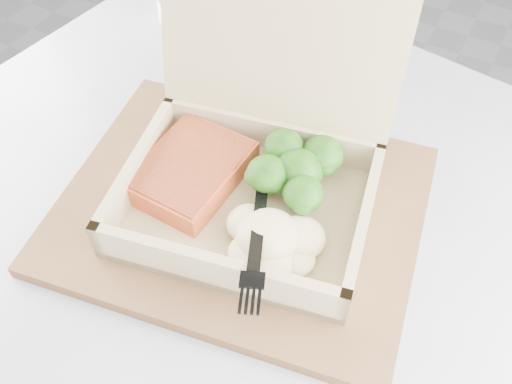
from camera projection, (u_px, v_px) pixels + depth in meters
The scene contains 9 objects.
floor at pixel (417, 241), 1.41m from camera, with size 4.00×4.00×0.00m, color gray.
cafe_table at pixel (221, 275), 0.75m from camera, with size 0.81×0.81×0.70m.
serving_tray at pixel (241, 209), 0.58m from camera, with size 0.36×0.29×0.02m, color brown.
takeout_container at pixel (258, 149), 0.55m from camera, with size 0.28×0.27×0.22m.
salmon_fillet at pixel (191, 171), 0.58m from camera, with size 0.09×0.12×0.02m, color #D54E29.
broccoli_pile at pixel (298, 174), 0.56m from camera, with size 0.11×0.11×0.04m, color #357F1C, non-canonical shape.
mashed_potatoes at pixel (268, 235), 0.52m from camera, with size 0.10×0.08×0.03m, color beige.
plastic_fork at pixel (260, 211), 0.52m from camera, with size 0.07×0.14×0.02m.
receipt at pixel (334, 103), 0.69m from camera, with size 0.07×0.13×0.00m, color white.
Camera 1 is at (0.02, -0.88, 1.17)m, focal length 40.00 mm.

